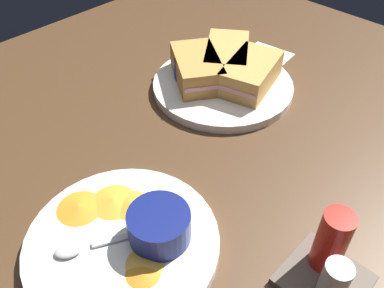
# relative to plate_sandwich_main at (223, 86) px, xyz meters

# --- Properties ---
(ground_plane) EXTENTS (1.10, 1.10, 0.03)m
(ground_plane) POSITION_rel_plate_sandwich_main_xyz_m (0.09, 0.08, -0.02)
(ground_plane) COLOR #4C331E
(plate_sandwich_main) EXTENTS (0.26, 0.26, 0.02)m
(plate_sandwich_main) POSITION_rel_plate_sandwich_main_xyz_m (0.00, 0.00, 0.00)
(plate_sandwich_main) COLOR white
(plate_sandwich_main) RESTS_ON ground_plane
(sandwich_half_near) EXTENTS (0.15, 0.11, 0.05)m
(sandwich_half_near) POSITION_rel_plate_sandwich_main_xyz_m (-0.03, 0.04, 0.03)
(sandwich_half_near) COLOR tan
(sandwich_half_near) RESTS_ON plate_sandwich_main
(sandwich_half_far) EXTENTS (0.15, 0.14, 0.05)m
(sandwich_half_far) POSITION_rel_plate_sandwich_main_xyz_m (-0.04, -0.03, 0.03)
(sandwich_half_far) COLOR tan
(sandwich_half_far) RESTS_ON plate_sandwich_main
(sandwich_half_extra) EXTENTS (0.14, 0.15, 0.05)m
(sandwich_half_extra) POSITION_rel_plate_sandwich_main_xyz_m (0.03, -0.04, 0.03)
(sandwich_half_extra) COLOR #C68C42
(sandwich_half_extra) RESTS_ON plate_sandwich_main
(ramekin_dark_sauce) EXTENTS (0.07, 0.07, 0.04)m
(ramekin_dark_sauce) POSITION_rel_plate_sandwich_main_xyz_m (0.02, -0.05, 0.03)
(ramekin_dark_sauce) COLOR navy
(ramekin_dark_sauce) RESTS_ON plate_sandwich_main
(spoon_by_dark_ramekin) EXTENTS (0.04, 0.10, 0.01)m
(spoon_by_dark_ramekin) POSITION_rel_plate_sandwich_main_xyz_m (0.01, 0.00, 0.01)
(spoon_by_dark_ramekin) COLOR silver
(spoon_by_dark_ramekin) RESTS_ON plate_sandwich_main
(plate_chips_companion) EXTENTS (0.24, 0.24, 0.02)m
(plate_chips_companion) POSITION_rel_plate_sandwich_main_xyz_m (0.35, 0.14, 0.00)
(plate_chips_companion) COLOR white
(plate_chips_companion) RESTS_ON ground_plane
(ramekin_light_gravy) EXTENTS (0.08, 0.08, 0.04)m
(ramekin_light_gravy) POSITION_rel_plate_sandwich_main_xyz_m (0.31, 0.17, 0.03)
(ramekin_light_gravy) COLOR navy
(ramekin_light_gravy) RESTS_ON plate_chips_companion
(spoon_by_gravy_ramekin) EXTENTS (0.09, 0.06, 0.01)m
(spoon_by_gravy_ramekin) POSITION_rel_plate_sandwich_main_xyz_m (0.39, 0.11, 0.01)
(spoon_by_gravy_ramekin) COLOR silver
(spoon_by_gravy_ramekin) RESTS_ON plate_chips_companion
(plantain_chip_scatter) EXTENTS (0.12, 0.19, 0.01)m
(plantain_chip_scatter) POSITION_rel_plate_sandwich_main_xyz_m (0.33, 0.11, 0.01)
(plantain_chip_scatter) COLOR gold
(plantain_chip_scatter) RESTS_ON plate_chips_companion
(condiment_caddy) EXTENTS (0.09, 0.09, 0.10)m
(condiment_caddy) POSITION_rel_plate_sandwich_main_xyz_m (0.21, 0.34, 0.03)
(condiment_caddy) COLOR brown
(condiment_caddy) RESTS_ON ground_plane
(paper_napkin_folded) EXTENTS (0.12, 0.10, 0.00)m
(paper_napkin_folded) POSITION_rel_plate_sandwich_main_xyz_m (-0.14, -0.01, -0.01)
(paper_napkin_folded) COLOR white
(paper_napkin_folded) RESTS_ON ground_plane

